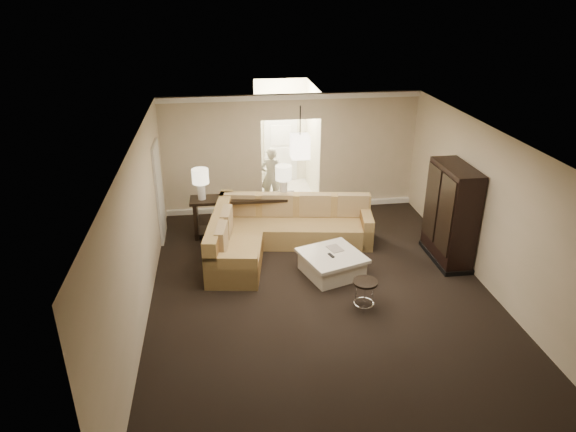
{
  "coord_description": "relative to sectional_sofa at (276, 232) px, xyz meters",
  "views": [
    {
      "loc": [
        -1.66,
        -7.5,
        5.04
      ],
      "look_at": [
        -0.46,
        1.2,
        1.06
      ],
      "focal_mm": 32.0,
      "sensor_mm": 36.0,
      "label": 1
    }
  ],
  "objects": [
    {
      "name": "ceiling",
      "position": [
        0.61,
        -1.91,
        2.41
      ],
      "size": [
        6.0,
        8.0,
        0.02
      ],
      "primitive_type": "cube",
      "color": "white",
      "rests_on": "wall_back"
    },
    {
      "name": "table_lamp_right",
      "position": [
        0.26,
        0.78,
        0.93
      ],
      "size": [
        0.35,
        0.35,
        0.67
      ],
      "color": "silver",
      "rests_on": "console_table"
    },
    {
      "name": "crown_molding",
      "position": [
        0.61,
        2.04,
        2.34
      ],
      "size": [
        6.0,
        0.1,
        0.12
      ],
      "primitive_type": "cube",
      "color": "white",
      "rests_on": "wall_back"
    },
    {
      "name": "pendant_light",
      "position": [
        0.61,
        0.79,
        1.57
      ],
      "size": [
        0.38,
        0.38,
        1.09
      ],
      "color": "black",
      "rests_on": "ceiling"
    },
    {
      "name": "baseboard",
      "position": [
        0.61,
        2.04,
        -0.33
      ],
      "size": [
        6.0,
        0.1,
        0.12
      ],
      "primitive_type": "cube",
      "color": "white",
      "rests_on": "ground"
    },
    {
      "name": "wall_right",
      "position": [
        3.61,
        -1.91,
        1.01
      ],
      "size": [
        0.04,
        8.0,
        2.8
      ],
      "primitive_type": "cube",
      "color": "beige",
      "rests_on": "ground"
    },
    {
      "name": "wall_left",
      "position": [
        -2.39,
        -1.91,
        1.01
      ],
      "size": [
        0.04,
        8.0,
        2.8
      ],
      "primitive_type": "cube",
      "color": "beige",
      "rests_on": "ground"
    },
    {
      "name": "person",
      "position": [
        0.16,
        2.39,
        0.43
      ],
      "size": [
        0.59,
        0.4,
        1.63
      ],
      "primitive_type": "imported",
      "rotation": [
        0.0,
        0.0,
        3.15
      ],
      "color": "beige",
      "rests_on": "ground"
    },
    {
      "name": "table_lamp_left",
      "position": [
        -1.48,
        0.81,
        0.93
      ],
      "size": [
        0.35,
        0.35,
        0.67
      ],
      "color": "silver",
      "rests_on": "console_table"
    },
    {
      "name": "ground",
      "position": [
        0.61,
        -1.91,
        -0.39
      ],
      "size": [
        8.0,
        8.0,
        0.0
      ],
      "primitive_type": "plane",
      "color": "black",
      "rests_on": "ground"
    },
    {
      "name": "foyer",
      "position": [
        0.61,
        3.43,
        0.92
      ],
      "size": [
        1.44,
        2.02,
        2.8
      ],
      "color": "beige",
      "rests_on": "ground"
    },
    {
      "name": "armoire",
      "position": [
        3.3,
        -0.9,
        0.55
      ],
      "size": [
        0.58,
        1.36,
        1.95
      ],
      "color": "black",
      "rests_on": "ground"
    },
    {
      "name": "wall_back",
      "position": [
        0.61,
        2.09,
        1.01
      ],
      "size": [
        6.0,
        0.04,
        2.8
      ],
      "primitive_type": "cube",
      "color": "beige",
      "rests_on": "ground"
    },
    {
      "name": "wall_front",
      "position": [
        0.61,
        -5.91,
        1.01
      ],
      "size": [
        6.0,
        0.04,
        2.8
      ],
      "primitive_type": "cube",
      "color": "beige",
      "rests_on": "ground"
    },
    {
      "name": "sectional_sofa",
      "position": [
        0.0,
        0.0,
        0.0
      ],
      "size": [
        3.57,
        2.7,
        0.97
      ],
      "rotation": [
        0.0,
        0.0,
        -0.16
      ],
      "color": "brown",
      "rests_on": "ground"
    },
    {
      "name": "console_table",
      "position": [
        -0.61,
        0.79,
        0.13
      ],
      "size": [
        2.27,
        0.55,
        0.87
      ],
      "rotation": [
        0.0,
        0.0,
        -0.02
      ],
      "color": "black",
      "rests_on": "ground"
    },
    {
      "name": "drink_table",
      "position": [
        1.23,
        -2.34,
        -0.01
      ],
      "size": [
        0.42,
        0.42,
        0.53
      ],
      "rotation": [
        0.0,
        0.0,
        0.25
      ],
      "color": "black",
      "rests_on": "ground"
    },
    {
      "name": "coffee_table",
      "position": [
        0.93,
        -1.15,
        -0.17
      ],
      "size": [
        1.34,
        1.34,
        0.44
      ],
      "rotation": [
        0.0,
        0.0,
        0.32
      ],
      "color": "silver",
      "rests_on": "ground"
    },
    {
      "name": "side_door",
      "position": [
        -2.36,
        0.89,
        0.66
      ],
      "size": [
        0.05,
        0.9,
        2.1
      ],
      "primitive_type": "cube",
      "color": "silver",
      "rests_on": "ground"
    }
  ]
}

